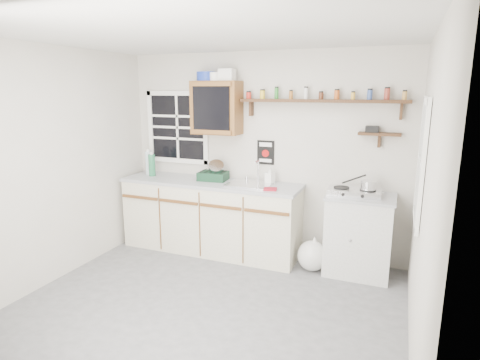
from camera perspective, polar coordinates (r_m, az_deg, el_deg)
name	(u,v)px	position (r m, az deg, el deg)	size (l,w,h in m)	color
room	(204,180)	(3.59, -5.15, -0.06)	(3.64, 3.24, 2.54)	#515153
main_cabinet	(211,216)	(5.18, -4.19, -5.12)	(2.31, 0.63, 0.92)	beige
right_cabinet	(359,235)	(4.73, 16.53, -7.45)	(0.73, 0.57, 0.91)	#B3B3AC
sink	(250,184)	(4.85, 1.45, -0.55)	(0.52, 0.44, 0.29)	silver
upper_cabinet	(217,108)	(5.05, -3.35, 10.21)	(0.60, 0.32, 0.65)	brown
upper_cabinet_clutter	(214,76)	(5.06, -3.71, 14.56)	(0.49, 0.24, 0.14)	#172F97
spice_shelf	(321,100)	(4.71, 11.45, 11.08)	(1.91, 0.18, 0.35)	black
secondary_shelf	(377,133)	(4.67, 18.95, 6.30)	(0.45, 0.16, 0.24)	black
warning_sign	(266,152)	(5.01, 3.66, 3.93)	(0.22, 0.02, 0.30)	black
window_back	(178,127)	(5.50, -8.86, 7.41)	(0.93, 0.03, 0.98)	black
window_right	(422,161)	(3.72, 24.48, 2.42)	(0.03, 0.78, 1.08)	black
water_bottles	(150,164)	(5.50, -12.65, 2.27)	(0.18, 0.14, 0.35)	silver
dish_rack	(214,174)	(5.09, -3.71, 0.92)	(0.37, 0.29, 0.26)	#10311E
soap_bottle	(270,175)	(4.89, 4.29, 0.66)	(0.09, 0.10, 0.21)	silver
rag	(270,189)	(4.61, 4.32, -1.30)	(0.15, 0.13, 0.02)	maroon
hotplate	(354,192)	(4.57, 15.95, -1.64)	(0.57, 0.33, 0.08)	silver
saucepan	(368,185)	(4.55, 17.70, -0.73)	(0.38, 0.26, 0.17)	silver
trash_bag	(312,255)	(4.75, 10.22, -10.51)	(0.38, 0.34, 0.43)	silver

